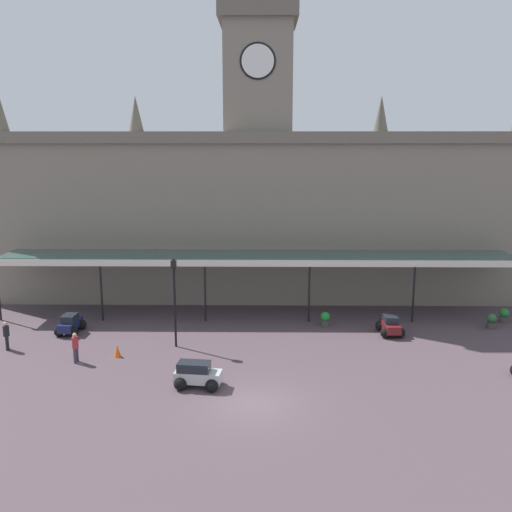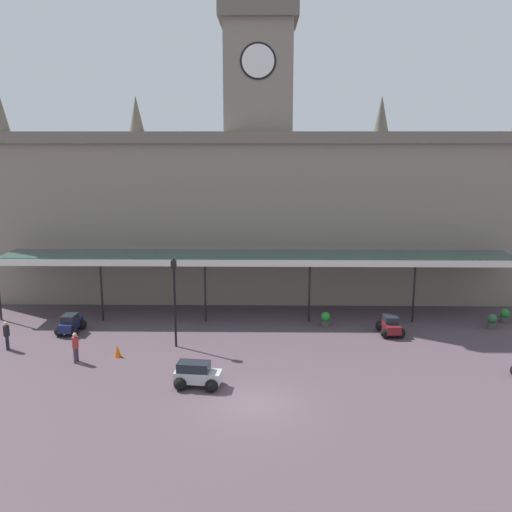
# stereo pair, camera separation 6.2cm
# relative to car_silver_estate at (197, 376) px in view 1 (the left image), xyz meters

# --- Properties ---
(ground_plane) EXTENTS (140.00, 140.00, 0.00)m
(ground_plane) POSITION_rel_car_silver_estate_xyz_m (2.80, -1.74, -0.56)
(ground_plane) COLOR #4F3F47
(station_building) EXTENTS (39.92, 6.27, 20.91)m
(station_building) POSITION_rel_car_silver_estate_xyz_m (2.80, 16.82, 6.36)
(station_building) COLOR gray
(station_building) RESTS_ON ground
(entrance_canopy) EXTENTS (34.40, 3.26, 4.26)m
(entrance_canopy) POSITION_rel_car_silver_estate_xyz_m (2.80, 11.46, 3.55)
(entrance_canopy) COLOR #38564C
(entrance_canopy) RESTS_ON ground
(car_silver_estate) EXTENTS (2.34, 1.71, 1.27)m
(car_silver_estate) POSITION_rel_car_silver_estate_xyz_m (0.00, 0.00, 0.00)
(car_silver_estate) COLOR #B2B5BA
(car_silver_estate) RESTS_ON ground
(car_maroon_sedan) EXTENTS (1.56, 2.07, 1.19)m
(car_maroon_sedan) POSITION_rel_car_silver_estate_xyz_m (11.07, 7.76, -0.06)
(car_maroon_sedan) COLOR maroon
(car_maroon_sedan) RESTS_ON ground
(car_navy_sedan) EXTENTS (1.59, 2.09, 1.19)m
(car_navy_sedan) POSITION_rel_car_silver_estate_xyz_m (-8.83, 7.75, -0.06)
(car_navy_sedan) COLOR #19214C
(car_navy_sedan) RESTS_ON ground
(pedestrian_crossing_forecourt) EXTENTS (0.34, 0.38, 1.67)m
(pedestrian_crossing_forecourt) POSITION_rel_car_silver_estate_xyz_m (-11.48, 4.83, 0.34)
(pedestrian_crossing_forecourt) COLOR black
(pedestrian_crossing_forecourt) RESTS_ON ground
(pedestrian_beside_cars) EXTENTS (0.34, 0.39, 1.67)m
(pedestrian_beside_cars) POSITION_rel_car_silver_estate_xyz_m (-6.92, 3.01, 0.34)
(pedestrian_beside_cars) COLOR #3F384C
(pedestrian_beside_cars) RESTS_ON ground
(victorian_lamppost) EXTENTS (0.30, 0.30, 5.27)m
(victorian_lamppost) POSITION_rel_car_silver_estate_xyz_m (-1.88, 5.46, 2.69)
(victorian_lamppost) COLOR black
(victorian_lamppost) RESTS_ON ground
(traffic_cone) EXTENTS (0.40, 0.40, 0.67)m
(traffic_cone) POSITION_rel_car_silver_estate_xyz_m (-4.90, 3.85, -0.23)
(traffic_cone) COLOR orange
(traffic_cone) RESTS_ON ground
(planter_near_kerb) EXTENTS (0.60, 0.60, 0.96)m
(planter_near_kerb) POSITION_rel_car_silver_estate_xyz_m (7.21, 9.20, -0.07)
(planter_near_kerb) COLOR #47423D
(planter_near_kerb) RESTS_ON ground
(planter_by_canopy) EXTENTS (0.60, 0.60, 0.96)m
(planter_by_canopy) POSITION_rel_car_silver_estate_xyz_m (17.80, 8.95, -0.07)
(planter_by_canopy) COLOR #47423D
(planter_by_canopy) RESTS_ON ground
(planter_forecourt_centre) EXTENTS (0.60, 0.60, 0.96)m
(planter_forecourt_centre) POSITION_rel_car_silver_estate_xyz_m (19.08, 10.13, -0.07)
(planter_forecourt_centre) COLOR #47423D
(planter_forecourt_centre) RESTS_ON ground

